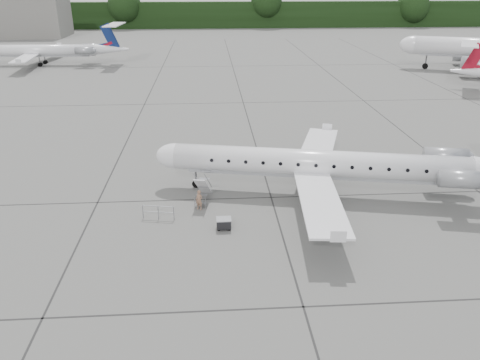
{
  "coord_description": "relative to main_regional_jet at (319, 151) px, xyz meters",
  "views": [
    {
      "loc": [
        -10.93,
        -29.22,
        15.61
      ],
      "look_at": [
        -8.9,
        1.1,
        2.3
      ],
      "focal_mm": 35.0,
      "sensor_mm": 36.0,
      "label": 1
    }
  ],
  "objects": [
    {
      "name": "baggage_cart",
      "position": [
        -7.31,
        -4.89,
        -3.2
      ],
      "size": [
        0.96,
        0.78,
        0.82
      ],
      "primitive_type": null,
      "rotation": [
        0.0,
        0.0,
        0.02
      ],
      "color": "black",
      "rests_on": "ground"
    },
    {
      "name": "passenger",
      "position": [
        -8.98,
        -1.93,
        -2.87
      ],
      "size": [
        0.65,
        0.6,
        1.5
      ],
      "primitive_type": "imported",
      "rotation": [
        0.0,
        0.0,
        -0.57
      ],
      "color": "#956A51",
      "rests_on": "ground"
    },
    {
      "name": "bg_regional_left",
      "position": [
        -40.5,
        60.2,
        0.15
      ],
      "size": [
        29.52,
        21.82,
        7.53
      ],
      "primitive_type": null,
      "rotation": [
        0.0,
        0.0,
        -0.04
      ],
      "color": "white",
      "rests_on": "ground"
    },
    {
      "name": "safety_railing",
      "position": [
        -11.8,
        -3.23,
        -3.11
      ],
      "size": [
        2.18,
        0.47,
        1.0
      ],
      "primitive_type": null,
      "rotation": [
        0.0,
        0.0,
        -0.18
      ],
      "color": "gray",
      "rests_on": "ground"
    },
    {
      "name": "ground",
      "position": [
        2.87,
        -3.16,
        -3.61
      ],
      "size": [
        320.0,
        320.0,
        0.0
      ],
      "primitive_type": "plane",
      "color": "slate",
      "rests_on": "ground"
    },
    {
      "name": "main_regional_jet",
      "position": [
        0.0,
        0.0,
        0.0
      ],
      "size": [
        31.74,
        25.64,
        7.23
      ],
      "primitive_type": null,
      "rotation": [
        0.0,
        0.0,
        -0.21
      ],
      "color": "white",
      "rests_on": "ground"
    },
    {
      "name": "airstair",
      "position": [
        -8.69,
        -0.55,
        -2.48
      ],
      "size": [
        1.35,
        2.64,
        2.26
      ],
      "primitive_type": null,
      "rotation": [
        0.0,
        0.0,
        -0.21
      ],
      "color": "white",
      "rests_on": "ground"
    },
    {
      "name": "treeline",
      "position": [
        2.87,
        126.84,
        0.39
      ],
      "size": [
        260.0,
        4.0,
        8.0
      ],
      "primitive_type": "cube",
      "color": "black",
      "rests_on": "ground"
    }
  ]
}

